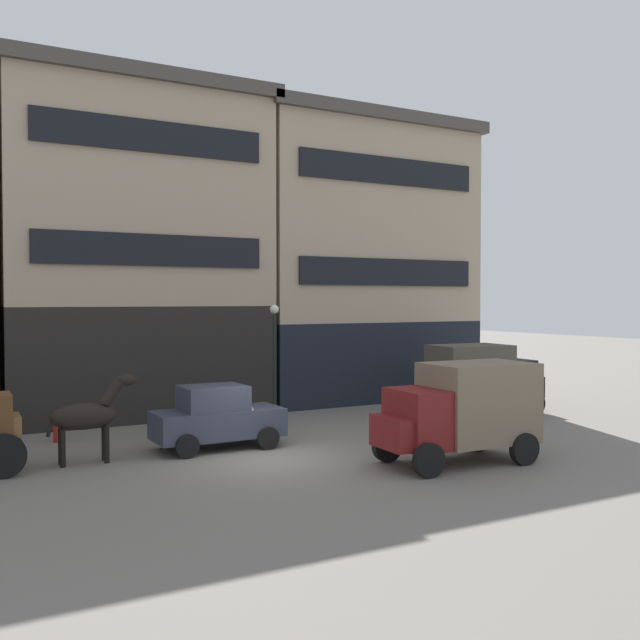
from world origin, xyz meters
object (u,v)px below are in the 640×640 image
Objects in this scene: delivery_truck_near at (483,376)px; streetlamp_curbside at (274,346)px; draft_horse at (88,415)px; sedan_parked_curb at (217,417)px; fire_hydrant_curbside at (57,428)px; delivery_truck_far at (461,409)px.

delivery_truck_near is 7.95m from streetlamp_curbside.
delivery_truck_near is at bearing -18.02° from streetlamp_curbside.
sedan_parked_curb is at bearing 1.68° from draft_horse.
draft_horse is at bearing -175.82° from delivery_truck_near.
fire_hydrant_curbside is at bearing -178.74° from streetlamp_curbside.
draft_horse is 3.66m from sedan_parked_curb.
delivery_truck_far is 11.99m from fire_hydrant_curbside.
delivery_truck_near is 1.01× the size of delivery_truck_far.
draft_horse reaches higher than sedan_parked_curb.
fire_hydrant_curbside is (-7.34, -0.16, -2.24)m from streetlamp_curbside.
draft_horse is 0.57× the size of streetlamp_curbside.
sedan_parked_curb is 5.16m from streetlamp_curbside.
sedan_parked_curb is at bearing -174.99° from delivery_truck_near.
streetlamp_curbside is at bearing 26.17° from draft_horse.
delivery_truck_far is 8.46m from streetlamp_curbside.
delivery_truck_near is at bearing -8.71° from fire_hydrant_curbside.
streetlamp_curbside is 7.68m from fire_hydrant_curbside.
delivery_truck_far is at bearing -79.89° from streetlamp_curbside.
sedan_parked_curb is 4.48× the size of fire_hydrant_curbside.
sedan_parked_curb is 0.90× the size of streetlamp_curbside.
sedan_parked_curb is at bearing -39.85° from fire_hydrant_curbside.
streetlamp_curbside is 4.96× the size of fire_hydrant_curbside.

